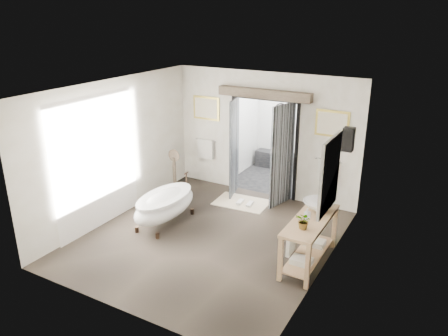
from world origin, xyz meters
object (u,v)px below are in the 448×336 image
at_px(rug, 242,202).
at_px(clawfoot_tub, 165,205).
at_px(vanity, 308,237).
at_px(basin, 318,206).

bearing_deg(rug, clawfoot_tub, -119.15).
xyz_separation_m(clawfoot_tub, vanity, (3.06, -0.02, 0.09)).
relative_size(clawfoot_tub, vanity, 1.09).
distance_m(clawfoot_tub, rug, 1.94).
xyz_separation_m(vanity, basin, (0.02, 0.40, 0.44)).
bearing_deg(basin, vanity, -111.09).
height_order(rug, basin, basin).
distance_m(clawfoot_tub, basin, 3.15).
relative_size(clawfoot_tub, basin, 3.20).
height_order(clawfoot_tub, basin, basin).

